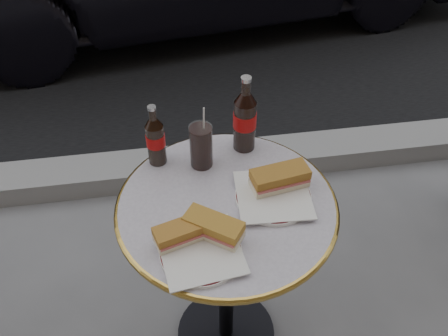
{
  "coord_description": "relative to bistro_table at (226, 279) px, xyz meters",
  "views": [
    {
      "loc": [
        -0.15,
        -0.93,
        1.75
      ],
      "look_at": [
        0.0,
        0.05,
        0.82
      ],
      "focal_mm": 40.0,
      "sensor_mm": 36.0,
      "label": 1
    }
  ],
  "objects": [
    {
      "name": "ground",
      "position": [
        0.0,
        0.0,
        -0.37
      ],
      "size": [
        80.0,
        80.0,
        0.0
      ],
      "primitive_type": "plane",
      "color": "slate",
      "rests_on": "ground"
    },
    {
      "name": "curb",
      "position": [
        0.0,
        0.9,
        -0.32
      ],
      "size": [
        40.0,
        0.2,
        0.12
      ],
      "primitive_type": "cube",
      "color": "gray",
      "rests_on": "ground"
    },
    {
      "name": "bistro_table",
      "position": [
        0.0,
        0.0,
        0.0
      ],
      "size": [
        0.62,
        0.62,
        0.73
      ],
      "primitive_type": null,
      "color": "#BAB2C4",
      "rests_on": "ground"
    },
    {
      "name": "plate_left",
      "position": [
        -0.09,
        -0.16,
        0.37
      ],
      "size": [
        0.22,
        0.22,
        0.01
      ],
      "primitive_type": "cylinder",
      "rotation": [
        0.0,
        0.0,
        -0.05
      ],
      "color": "white",
      "rests_on": "bistro_table"
    },
    {
      "name": "plate_right",
      "position": [
        0.13,
        -0.0,
        0.37
      ],
      "size": [
        0.26,
        0.26,
        0.01
      ],
      "primitive_type": "cylinder",
      "rotation": [
        0.0,
        0.0,
        -0.23
      ],
      "color": "white",
      "rests_on": "bistro_table"
    },
    {
      "name": "sandwich_left_a",
      "position": [
        -0.13,
        -0.12,
        0.4
      ],
      "size": [
        0.15,
        0.1,
        0.05
      ],
      "primitive_type": "cube",
      "rotation": [
        0.0,
        0.0,
        0.29
      ],
      "color": "#A96F2A",
      "rests_on": "plate_left"
    },
    {
      "name": "sandwich_left_b",
      "position": [
        -0.05,
        -0.11,
        0.4
      ],
      "size": [
        0.16,
        0.15,
        0.05
      ],
      "primitive_type": "cube",
      "rotation": [
        0.0,
        0.0,
        -0.62
      ],
      "color": "#B07B2C",
      "rests_on": "plate_left"
    },
    {
      "name": "sandwich_right",
      "position": [
        0.15,
        0.03,
        0.41
      ],
      "size": [
        0.17,
        0.1,
        0.06
      ],
      "primitive_type": "cube",
      "rotation": [
        0.0,
        0.0,
        0.17
      ],
      "color": "#A06B28",
      "rests_on": "plate_right"
    },
    {
      "name": "cola_bottle_left",
      "position": [
        -0.18,
        0.2,
        0.47
      ],
      "size": [
        0.07,
        0.07,
        0.2
      ],
      "primitive_type": null,
      "rotation": [
        0.0,
        0.0,
        -0.22
      ],
      "color": "black",
      "rests_on": "bistro_table"
    },
    {
      "name": "cola_bottle_right",
      "position": [
        0.09,
        0.23,
        0.49
      ],
      "size": [
        0.07,
        0.07,
        0.25
      ],
      "primitive_type": null,
      "rotation": [
        0.0,
        0.0,
        0.01
      ],
      "color": "black",
      "rests_on": "bistro_table"
    },
    {
      "name": "cola_glass",
      "position": [
        -0.05,
        0.17,
        0.44
      ],
      "size": [
        0.08,
        0.08,
        0.14
      ],
      "primitive_type": "cylinder",
      "rotation": [
        0.0,
        0.0,
        -0.13
      ],
      "color": "black",
      "rests_on": "bistro_table"
    }
  ]
}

